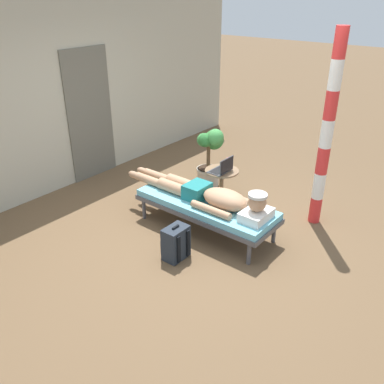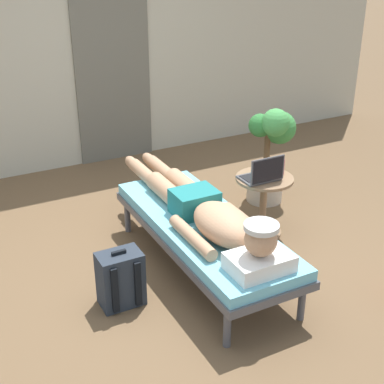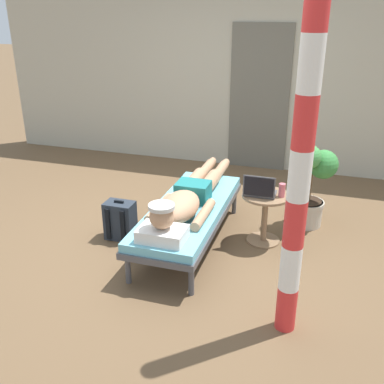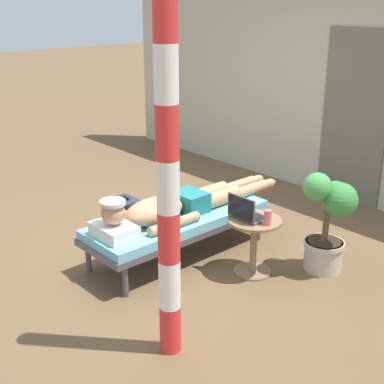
# 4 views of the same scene
# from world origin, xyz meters

# --- Properties ---
(ground_plane) EXTENTS (40.00, 40.00, 0.00)m
(ground_plane) POSITION_xyz_m (0.00, 0.00, 0.00)
(ground_plane) COLOR brown
(house_wall_back) EXTENTS (7.60, 0.20, 2.70)m
(house_wall_back) POSITION_xyz_m (0.20, 2.53, 1.35)
(house_wall_back) COLOR #B2AD99
(house_wall_back) RESTS_ON ground
(house_door_panel) EXTENTS (0.84, 0.03, 2.04)m
(house_door_panel) POSITION_xyz_m (0.45, 2.42, 1.02)
(house_door_panel) COLOR #625F54
(house_door_panel) RESTS_ON ground
(lounge_chair) EXTENTS (0.68, 1.86, 0.42)m
(lounge_chair) POSITION_xyz_m (0.20, -0.07, 0.35)
(lounge_chair) COLOR #4C4C51
(lounge_chair) RESTS_ON ground
(person_reclining) EXTENTS (0.53, 2.17, 0.33)m
(person_reclining) POSITION_xyz_m (0.20, -0.12, 0.52)
(person_reclining) COLOR white
(person_reclining) RESTS_ON lounge_chair
(side_table) EXTENTS (0.48, 0.48, 0.52)m
(side_table) POSITION_xyz_m (0.92, 0.20, 0.36)
(side_table) COLOR #8C6B4C
(side_table) RESTS_ON ground
(laptop) EXTENTS (0.31, 0.24, 0.23)m
(laptop) POSITION_xyz_m (0.86, 0.15, 0.58)
(laptop) COLOR #4C4C51
(laptop) RESTS_ON side_table
(drink_glass) EXTENTS (0.06, 0.06, 0.13)m
(drink_glass) POSITION_xyz_m (1.07, 0.19, 0.59)
(drink_glass) COLOR #D86672
(drink_glass) RESTS_ON side_table
(backpack) EXTENTS (0.30, 0.26, 0.42)m
(backpack) POSITION_xyz_m (-0.51, -0.17, 0.20)
(backpack) COLOR #262D38
(backpack) RESTS_ON ground
(potted_plant) EXTENTS (0.48, 0.47, 0.95)m
(potted_plant) POSITION_xyz_m (1.32, 0.70, 0.53)
(potted_plant) COLOR #BFB29E
(potted_plant) RESTS_ON ground
(porch_post) EXTENTS (0.15, 0.15, 2.46)m
(porch_post) POSITION_xyz_m (1.29, -1.08, 1.23)
(porch_post) COLOR red
(porch_post) RESTS_ON ground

